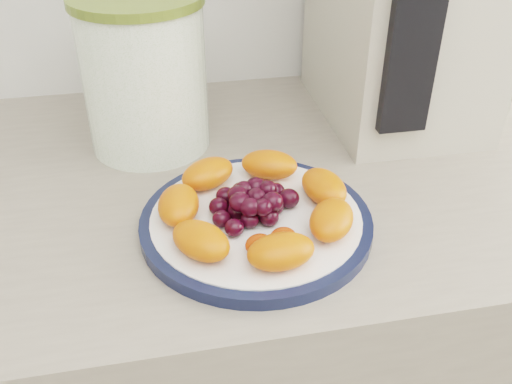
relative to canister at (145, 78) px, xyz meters
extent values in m
cube|color=gray|center=(0.20, -0.10, -0.55)|extent=(3.50, 0.60, 0.90)
cylinder|color=#141B38|center=(0.11, -0.23, -0.09)|extent=(0.27, 0.27, 0.01)
cylinder|color=white|center=(0.11, -0.23, -0.09)|extent=(0.24, 0.24, 0.02)
cylinder|color=#3D7118|center=(0.00, 0.00, 0.00)|extent=(0.21, 0.21, 0.20)
cube|color=black|center=(0.32, -0.12, 0.09)|extent=(0.06, 0.02, 0.28)
ellipsoid|color=#DA480E|center=(0.19, -0.21, -0.07)|extent=(0.06, 0.08, 0.03)
ellipsoid|color=#DA480E|center=(0.14, -0.15, -0.07)|extent=(0.08, 0.07, 0.03)
ellipsoid|color=#DA480E|center=(0.06, -0.15, -0.07)|extent=(0.08, 0.08, 0.03)
ellipsoid|color=#DA480E|center=(0.02, -0.21, -0.07)|extent=(0.06, 0.08, 0.03)
ellipsoid|color=#DA480E|center=(0.04, -0.28, -0.07)|extent=(0.08, 0.08, 0.03)
ellipsoid|color=#DA480E|center=(0.12, -0.32, -0.07)|extent=(0.08, 0.05, 0.03)
ellipsoid|color=#DA480E|center=(0.18, -0.27, -0.07)|extent=(0.08, 0.08, 0.03)
ellipsoid|color=black|center=(0.11, -0.23, -0.07)|extent=(0.02, 0.02, 0.02)
ellipsoid|color=black|center=(0.13, -0.23, -0.07)|extent=(0.02, 0.02, 0.02)
ellipsoid|color=black|center=(0.12, -0.21, -0.07)|extent=(0.02, 0.02, 0.02)
ellipsoid|color=black|center=(0.10, -0.21, -0.07)|extent=(0.02, 0.02, 0.02)
ellipsoid|color=black|center=(0.09, -0.23, -0.07)|extent=(0.02, 0.02, 0.02)
ellipsoid|color=black|center=(0.10, -0.25, -0.07)|extent=(0.02, 0.02, 0.02)
ellipsoid|color=black|center=(0.12, -0.25, -0.07)|extent=(0.02, 0.02, 0.02)
ellipsoid|color=black|center=(0.15, -0.22, -0.07)|extent=(0.02, 0.02, 0.02)
ellipsoid|color=black|center=(0.14, -0.20, -0.07)|extent=(0.02, 0.02, 0.02)
ellipsoid|color=black|center=(0.12, -0.19, -0.07)|extent=(0.02, 0.02, 0.02)
ellipsoid|color=black|center=(0.10, -0.19, -0.07)|extent=(0.02, 0.02, 0.02)
ellipsoid|color=black|center=(0.08, -0.20, -0.07)|extent=(0.02, 0.02, 0.02)
ellipsoid|color=black|center=(0.07, -0.22, -0.07)|extent=(0.02, 0.02, 0.02)
ellipsoid|color=black|center=(0.07, -0.24, -0.07)|extent=(0.02, 0.02, 0.02)
ellipsoid|color=black|center=(0.08, -0.26, -0.07)|extent=(0.02, 0.02, 0.02)
ellipsoid|color=black|center=(0.11, -0.23, -0.06)|extent=(0.02, 0.02, 0.02)
ellipsoid|color=black|center=(0.12, -0.22, -0.06)|extent=(0.02, 0.02, 0.02)
ellipsoid|color=black|center=(0.11, -0.21, -0.06)|extent=(0.02, 0.02, 0.02)
ellipsoid|color=black|center=(0.10, -0.21, -0.06)|extent=(0.02, 0.02, 0.02)
ellipsoid|color=black|center=(0.09, -0.22, -0.06)|extent=(0.02, 0.02, 0.02)
ellipsoid|color=black|center=(0.09, -0.24, -0.06)|extent=(0.03, 0.03, 0.02)
ellipsoid|color=black|center=(0.10, -0.25, -0.06)|extent=(0.02, 0.02, 0.02)
ellipsoid|color=black|center=(0.11, -0.25, -0.06)|extent=(0.02, 0.02, 0.02)
ellipsoid|color=black|center=(0.12, -0.24, -0.06)|extent=(0.02, 0.02, 0.02)
ellipsoid|color=red|center=(0.10, -0.30, -0.07)|extent=(0.03, 0.03, 0.02)
ellipsoid|color=red|center=(0.13, -0.29, -0.07)|extent=(0.03, 0.03, 0.02)
camera|label=1|loc=(0.01, -0.75, 0.30)|focal=40.00mm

